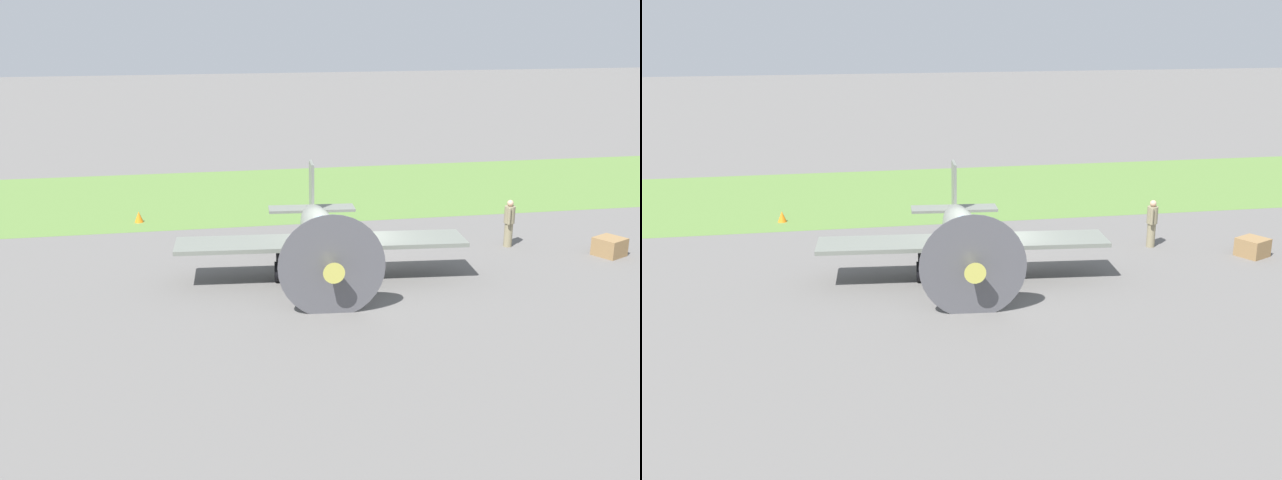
{
  "view_description": "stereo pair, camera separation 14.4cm",
  "coord_description": "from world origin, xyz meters",
  "views": [
    {
      "loc": [
        5.33,
        23.53,
        8.33
      ],
      "look_at": [
        0.93,
        0.18,
        1.19
      ],
      "focal_mm": 43.58,
      "sensor_mm": 36.0,
      "label": 1
    },
    {
      "loc": [
        5.19,
        23.56,
        8.33
      ],
      "look_at": [
        0.93,
        0.18,
        1.19
      ],
      "focal_mm": 43.58,
      "sensor_mm": 36.0,
      "label": 2
    }
  ],
  "objects": [
    {
      "name": "ground_plane",
      "position": [
        0.0,
        0.0,
        0.0
      ],
      "size": [
        160.0,
        160.0,
        0.0
      ],
      "primitive_type": "plane",
      "color": "#605E5B"
    },
    {
      "name": "grass_verge",
      "position": [
        0.0,
        -11.53,
        0.0
      ],
      "size": [
        120.0,
        11.0,
        0.01
      ],
      "primitive_type": "cube",
      "color": "#567A38",
      "rests_on": "ground"
    },
    {
      "name": "airplane_lead",
      "position": [
        0.94,
        0.33,
        1.37
      ],
      "size": [
        9.23,
        7.3,
        3.28
      ],
      "rotation": [
        0.0,
        0.0,
        -0.09
      ],
      "color": "slate",
      "rests_on": "ground"
    },
    {
      "name": "ground_crew_chief",
      "position": [
        -6.36,
        -1.66,
        0.91
      ],
      "size": [
        0.38,
        0.57,
        1.73
      ],
      "rotation": [
        0.0,
        0.0,
        1.1
      ],
      "color": "#847A5B",
      "rests_on": "ground"
    },
    {
      "name": "supply_crate",
      "position": [
        -9.4,
        0.01,
        0.32
      ],
      "size": [
        1.21,
        1.21,
        0.64
      ],
      "primitive_type": "cube",
      "rotation": [
        0.0,
        0.0,
        0.47
      ],
      "color": "olive",
      "rests_on": "ground"
    },
    {
      "name": "runway_marker_cone",
      "position": [
        6.91,
        -7.52,
        0.22
      ],
      "size": [
        0.36,
        0.36,
        0.44
      ],
      "primitive_type": "cone",
      "color": "orange",
      "rests_on": "ground"
    }
  ]
}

